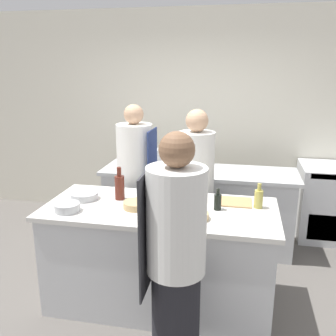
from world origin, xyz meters
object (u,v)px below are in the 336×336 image
chef_at_pass_far (195,192)px  chef_at_stove (136,185)px  bottle_wine (259,198)px  stockpot (152,157)px  bowl_mixing_large (136,205)px  bottle_cooking_oil (151,183)px  bowl_ceramic_blue (84,196)px  cup (164,190)px  bottle_vinegar (218,201)px  bottle_sauce (172,200)px  chef_at_prep_near (176,261)px  bowl_prep_small (67,207)px  oven_range (335,202)px  bowl_wooden_salad (195,216)px  bottle_olive_oil (120,187)px

chef_at_pass_far → chef_at_stove: bearing=71.9°
bottle_wine → stockpot: (-1.22, 1.23, 0.01)m
bowl_mixing_large → bottle_cooking_oil: bearing=81.3°
bowl_ceramic_blue → cup: bearing=21.1°
bottle_vinegar → bottle_sauce: bearing=-165.9°
bowl_mixing_large → bottle_vinegar: bearing=8.6°
chef_at_prep_near → bottle_wine: size_ratio=7.98×
bottle_wine → cup: (-0.85, 0.17, -0.04)m
chef_at_stove → cup: size_ratio=21.00×
chef_at_prep_near → bowl_prep_small: 1.13m
oven_range → stockpot: (-2.21, -0.35, 0.55)m
chef_at_prep_near → stockpot: bearing=16.5°
bottle_cooking_oil → bowl_wooden_salad: size_ratio=1.37×
oven_range → stockpot: 2.31m
oven_range → bowl_wooden_salad: size_ratio=4.22×
stockpot → chef_at_stove: bearing=-92.5°
chef_at_prep_near → bowl_prep_small: chef_at_prep_near is taller
chef_at_pass_far → bowl_mixing_large: 0.84m
chef_at_prep_near → chef_at_pass_far: bearing=1.2°
bowl_mixing_large → stockpot: (-0.21, 1.44, 0.06)m
chef_at_pass_far → bowl_ceramic_blue: bearing=111.8°
bowl_ceramic_blue → cup: (0.68, 0.26, 0.01)m
bottle_cooking_oil → cup: 0.15m
oven_range → chef_at_stove: (-2.24, -0.99, 0.40)m
chef_at_prep_near → cup: bearing=14.7°
bottle_sauce → stockpot: (-0.52, 1.43, 0.00)m
oven_range → bowl_wooden_salad: bearing=-127.7°
bowl_prep_small → chef_at_stove: bearing=73.4°
bowl_wooden_salad → stockpot: bearing=115.0°
bottle_wine → bowl_ceramic_blue: bottle_wine is taller
bowl_mixing_large → bowl_wooden_salad: size_ratio=1.02×
stockpot → bowl_mixing_large: bearing=-81.5°
chef_at_stove → bottle_sauce: bearing=35.9°
bowl_wooden_salad → bowl_ceramic_blue: bearing=166.7°
bottle_olive_oil → bottle_cooking_oil: bearing=29.6°
bottle_vinegar → bottle_sauce: 0.38m
oven_range → chef_at_pass_far: bearing=-146.1°
chef_at_stove → oven_range: bearing=115.0°
bowl_mixing_large → cup: size_ratio=2.72×
oven_range → cup: size_ratio=11.21×
oven_range → bowl_prep_small: bearing=-142.0°
bowl_ceramic_blue → stockpot: (0.31, 1.32, 0.06)m
bottle_olive_oil → cup: 0.43m
chef_at_stove → bottle_cooking_oil: (0.29, -0.48, 0.19)m
chef_at_pass_far → bowl_ceramic_blue: (-0.93, -0.61, 0.11)m
oven_range → bowl_prep_small: (-2.54, -1.98, 0.50)m
oven_range → bowl_ceramic_blue: bowl_ceramic_blue is taller
bottle_olive_oil → bowl_ceramic_blue: (-0.31, -0.06, -0.09)m
bowl_prep_small → bowl_ceramic_blue: bearing=86.9°
chef_at_pass_far → bottle_wine: chef_at_pass_far is taller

